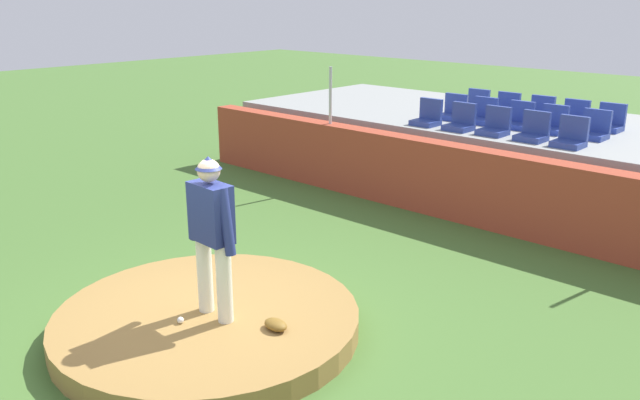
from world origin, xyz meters
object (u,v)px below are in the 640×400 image
at_px(fielding_glove, 276,325).
at_px(stadium_chair_6, 483,115).
at_px(stadium_chair_3, 533,131).
at_px(stadium_chair_9, 594,130).
at_px(baseball, 180,320).
at_px(stadium_chair_5, 453,111).
at_px(stadium_chair_7, 519,120).
at_px(stadium_chair_1, 461,122).
at_px(stadium_chair_2, 495,126).
at_px(stadium_chair_12, 540,114).
at_px(stadium_chair_14, 610,122).
at_px(stadium_chair_10, 476,106).
at_px(stadium_chair_0, 428,117).
at_px(stadium_chair_4, 571,137).
at_px(stadium_chair_8, 552,124).
at_px(stadium_chair_11, 506,109).
at_px(stadium_chair_13, 574,118).
at_px(pitcher, 212,226).

bearing_deg(fielding_glove, stadium_chair_6, -72.80).
bearing_deg(stadium_chair_6, fielding_glove, 102.70).
distance_m(stadium_chair_3, stadium_chair_6, 1.68).
xyz_separation_m(stadium_chair_6, stadium_chair_9, (2.16, 0.02, 0.00)).
xyz_separation_m(baseball, stadium_chair_5, (-1.43, 7.80, 1.19)).
xyz_separation_m(stadium_chair_6, stadium_chair_7, (0.75, 0.01, 0.00)).
height_order(baseball, stadium_chair_1, stadium_chair_1).
xyz_separation_m(stadium_chair_2, stadium_chair_12, (0.02, 1.79, 0.00)).
bearing_deg(stadium_chair_1, stadium_chair_7, -128.17).
distance_m(stadium_chair_6, stadium_chair_14, 2.29).
relative_size(stadium_chair_1, stadium_chair_6, 1.00).
bearing_deg(stadium_chair_10, stadium_chair_2, 128.30).
relative_size(stadium_chair_7, stadium_chair_10, 1.00).
bearing_deg(stadium_chair_14, stadium_chair_6, 23.67).
height_order(stadium_chair_5, stadium_chair_10, same).
height_order(stadium_chair_0, stadium_chair_14, same).
bearing_deg(stadium_chair_2, stadium_chair_5, -31.21).
distance_m(stadium_chair_9, stadium_chair_10, 2.99).
height_order(fielding_glove, stadium_chair_4, stadium_chair_4).
xyz_separation_m(stadium_chair_6, stadium_chair_10, (-0.69, 0.93, 0.00)).
xyz_separation_m(stadium_chair_10, stadium_chair_12, (1.43, 0.01, 0.00)).
distance_m(stadium_chair_6, stadium_chair_8, 1.40).
bearing_deg(stadium_chair_0, stadium_chair_11, -111.03).
distance_m(fielding_glove, stadium_chair_5, 7.63).
xyz_separation_m(fielding_glove, stadium_chair_0, (-2.31, 6.28, 1.17)).
bearing_deg(stadium_chair_4, stadium_chair_1, 0.15).
distance_m(fielding_glove, stadium_chair_8, 7.29).
xyz_separation_m(baseball, stadium_chair_3, (0.70, 6.94, 1.19)).
xyz_separation_m(baseball, stadium_chair_9, (1.41, 7.82, 1.19)).
height_order(stadium_chair_5, stadium_chair_6, same).
distance_m(stadium_chair_4, stadium_chair_9, 0.91).
height_order(stadium_chair_1, stadium_chair_7, same).
bearing_deg(stadium_chair_13, baseball, 85.47).
bearing_deg(stadium_chair_6, stadium_chair_10, -53.38).
xyz_separation_m(stadium_chair_10, stadium_chair_11, (0.70, -0.00, 0.00)).
height_order(stadium_chair_8, stadium_chair_10, same).
distance_m(pitcher, stadium_chair_4, 6.64).
relative_size(stadium_chair_10, stadium_chair_13, 1.00).
bearing_deg(stadium_chair_13, stadium_chair_5, 23.30).
xyz_separation_m(stadium_chair_13, stadium_chair_14, (0.66, 0.01, 0.00)).
distance_m(stadium_chair_0, stadium_chair_8, 2.29).
height_order(fielding_glove, stadium_chair_14, stadium_chair_14).
bearing_deg(stadium_chair_7, stadium_chair_12, -88.95).
height_order(stadium_chair_6, stadium_chair_9, same).
bearing_deg(stadium_chair_8, stadium_chair_2, 51.62).
relative_size(stadium_chair_5, stadium_chair_10, 1.00).
relative_size(stadium_chair_4, stadium_chair_13, 1.00).
relative_size(stadium_chair_5, stadium_chair_9, 1.00).
distance_m(pitcher, stadium_chair_14, 8.42).
bearing_deg(pitcher, stadium_chair_3, 87.69).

